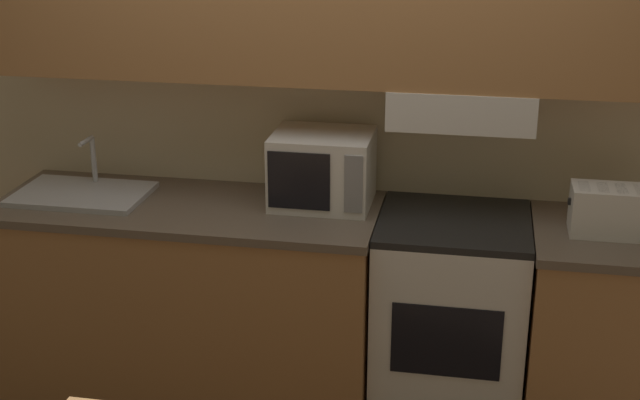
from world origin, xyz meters
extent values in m
plane|color=#3D2D23|center=(0.00, 0.00, 0.00)|extent=(16.00, 16.00, 0.00)
cube|color=beige|center=(0.00, 0.03, 1.27)|extent=(5.21, 0.05, 2.55)
cube|color=#B27A47|center=(0.00, -0.16, 1.74)|extent=(2.81, 0.32, 0.59)
cube|color=white|center=(0.56, -0.16, 1.36)|extent=(0.59, 0.34, 0.16)
cube|color=#B27A47|center=(-0.58, -0.32, 0.44)|extent=(1.64, 0.65, 0.88)
cube|color=brown|center=(-0.58, -0.32, 0.90)|extent=(1.66, 0.67, 0.04)
cube|color=#B27A47|center=(1.15, -0.32, 0.44)|extent=(0.51, 0.65, 0.88)
cube|color=brown|center=(1.15, -0.32, 0.90)|extent=(0.53, 0.67, 0.04)
cube|color=white|center=(0.56, -0.30, 0.44)|extent=(0.62, 0.60, 0.88)
cube|color=black|center=(0.56, -0.30, 0.90)|extent=(0.62, 0.60, 0.03)
cube|color=black|center=(0.56, -0.60, 0.51)|extent=(0.44, 0.01, 0.31)
cylinder|color=black|center=(0.42, -0.42, 0.91)|extent=(0.09, 0.09, 0.01)
cylinder|color=black|center=(0.71, -0.42, 0.91)|extent=(0.09, 0.09, 0.01)
cylinder|color=black|center=(0.42, -0.18, 0.91)|extent=(0.09, 0.09, 0.01)
cylinder|color=black|center=(0.71, -0.18, 0.91)|extent=(0.09, 0.09, 0.01)
cube|color=white|center=(-0.01, -0.21, 1.07)|extent=(0.42, 0.35, 0.31)
cube|color=black|center=(-0.07, -0.39, 1.07)|extent=(0.26, 0.01, 0.24)
cube|color=gray|center=(0.15, -0.39, 1.07)|extent=(0.08, 0.01, 0.24)
cube|color=white|center=(1.16, -0.34, 1.01)|extent=(0.30, 0.18, 0.19)
cube|color=black|center=(1.01, -0.34, 1.04)|extent=(0.01, 0.02, 0.02)
cube|color=black|center=(1.06, -0.34, 1.10)|extent=(0.04, 0.13, 0.01)
cube|color=black|center=(1.13, -0.34, 1.10)|extent=(0.04, 0.13, 0.01)
cube|color=black|center=(1.20, -0.34, 1.10)|extent=(0.04, 0.13, 0.01)
cube|color=black|center=(1.27, -0.34, 1.10)|extent=(0.04, 0.13, 0.01)
cube|color=#B7BABF|center=(-1.07, -0.32, 0.93)|extent=(0.57, 0.39, 0.02)
cube|color=#4C4F54|center=(-1.07, -0.34, 0.93)|extent=(0.49, 0.29, 0.01)
cylinder|color=#B7BABF|center=(-1.07, -0.18, 1.04)|extent=(0.02, 0.02, 0.21)
cylinder|color=#B7BABF|center=(-1.07, -0.24, 1.14)|extent=(0.02, 0.12, 0.02)
camera|label=1|loc=(0.65, -3.76, 2.25)|focal=50.00mm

